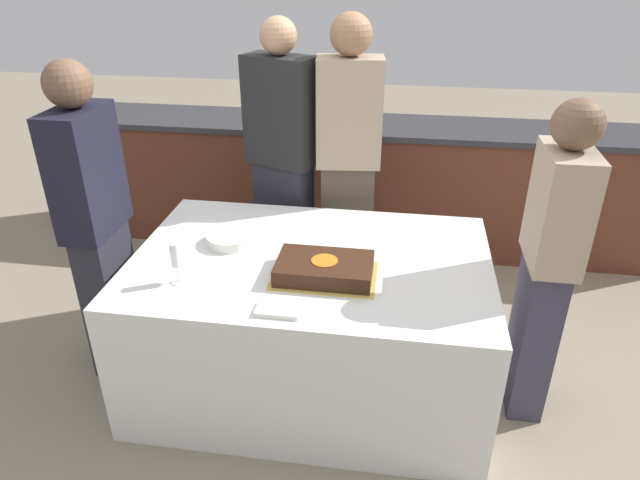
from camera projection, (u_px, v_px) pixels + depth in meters
name	position (u px, v px, depth m)	size (l,w,h in m)	color
ground_plane	(312.00, 377.00, 3.05)	(14.00, 14.00, 0.00)	gray
back_counter	(347.00, 183.00, 4.27)	(4.40, 0.58, 0.92)	#5B2D1E
dining_table	(311.00, 321.00, 2.88)	(1.70, 1.13, 0.74)	white
cake	(324.00, 269.00, 2.54)	(0.47, 0.31, 0.08)	gold
plate_stack	(231.00, 238.00, 2.83)	(0.24, 0.24, 0.05)	white
wine_glass	(176.00, 257.00, 2.46)	(0.07, 0.07, 0.19)	white
side_plate_near_cake	(342.00, 246.00, 2.80)	(0.20, 0.20, 0.00)	white
utensil_pile	(278.00, 310.00, 2.31)	(0.18, 0.11, 0.02)	white
person_cutting_cake	(348.00, 164.00, 3.29)	(0.38, 0.24, 1.75)	#4C4238
person_seated_left	(96.00, 222.00, 2.79)	(0.22, 0.38, 1.63)	#282833
person_seated_right	(548.00, 264.00, 2.53)	(0.21, 0.36, 1.54)	#383347
person_standing_back	(283.00, 165.00, 3.36)	(0.44, 0.33, 1.72)	#282833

